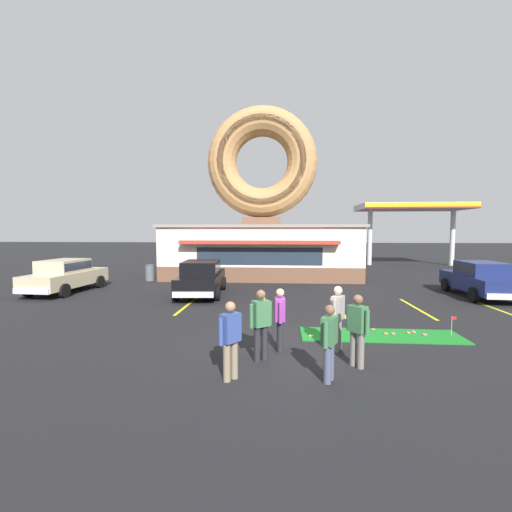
# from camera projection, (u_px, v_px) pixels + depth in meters

# --- Properties ---
(ground_plane) EXTENTS (160.00, 160.00, 0.00)m
(ground_plane) POSITION_uv_depth(u_px,v_px,m) (292.00, 350.00, 8.59)
(ground_plane) COLOR black
(donut_shop_building) EXTENTS (12.30, 6.75, 10.96)m
(donut_shop_building) POSITION_uv_depth(u_px,v_px,m) (262.00, 219.00, 22.30)
(donut_shop_building) COLOR brown
(donut_shop_building) RESTS_ON ground
(putting_mat) EXTENTS (4.50, 1.31, 0.03)m
(putting_mat) POSITION_uv_depth(u_px,v_px,m) (380.00, 335.00, 9.75)
(putting_mat) COLOR #197523
(putting_mat) RESTS_ON ground
(mini_donut_near_left) EXTENTS (0.13, 0.13, 0.04)m
(mini_donut_near_left) POSITION_uv_depth(u_px,v_px,m) (414.00, 332.00, 9.97)
(mini_donut_near_left) COLOR #D8667F
(mini_donut_near_left) RESTS_ON putting_mat
(mini_donut_near_right) EXTENTS (0.13, 0.13, 0.04)m
(mini_donut_near_right) POSITION_uv_depth(u_px,v_px,m) (409.00, 333.00, 9.89)
(mini_donut_near_right) COLOR #D17F47
(mini_donut_near_right) RESTS_ON putting_mat
(mini_donut_mid_left) EXTENTS (0.13, 0.13, 0.04)m
(mini_donut_mid_left) POSITION_uv_depth(u_px,v_px,m) (373.00, 329.00, 10.23)
(mini_donut_mid_left) COLOR #A5724C
(mini_donut_mid_left) RESTS_ON putting_mat
(mini_donut_mid_centre) EXTENTS (0.13, 0.13, 0.04)m
(mini_donut_mid_centre) POSITION_uv_depth(u_px,v_px,m) (386.00, 334.00, 9.81)
(mini_donut_mid_centre) COLOR #D17F47
(mini_donut_mid_centre) RESTS_ON putting_mat
(mini_donut_mid_right) EXTENTS (0.13, 0.13, 0.04)m
(mini_donut_mid_right) POSITION_uv_depth(u_px,v_px,m) (325.00, 329.00, 10.26)
(mini_donut_mid_right) COLOR #D8667F
(mini_donut_mid_right) RESTS_ON putting_mat
(mini_donut_far_left) EXTENTS (0.13, 0.13, 0.04)m
(mini_donut_far_left) POSITION_uv_depth(u_px,v_px,m) (311.00, 336.00, 9.61)
(mini_donut_far_left) COLOR #E5C666
(mini_donut_far_left) RESTS_ON putting_mat
(mini_donut_far_centre) EXTENTS (0.13, 0.13, 0.04)m
(mini_donut_far_centre) POSITION_uv_depth(u_px,v_px,m) (393.00, 334.00, 9.80)
(mini_donut_far_centre) COLOR #D8667F
(mini_donut_far_centre) RESTS_ON putting_mat
(mini_donut_far_right) EXTENTS (0.13, 0.13, 0.04)m
(mini_donut_far_right) POSITION_uv_depth(u_px,v_px,m) (425.00, 335.00, 9.71)
(mini_donut_far_right) COLOR #D8667F
(mini_donut_far_right) RESTS_ON putting_mat
(mini_donut_extra) EXTENTS (0.13, 0.13, 0.04)m
(mini_donut_extra) POSITION_uv_depth(u_px,v_px,m) (326.00, 331.00, 10.06)
(mini_donut_extra) COLOR #E5C666
(mini_donut_extra) RESTS_ON putting_mat
(golf_ball) EXTENTS (0.04, 0.04, 0.04)m
(golf_ball) POSITION_uv_depth(u_px,v_px,m) (362.00, 337.00, 9.51)
(golf_ball) COLOR white
(golf_ball) RESTS_ON putting_mat
(putting_flag_pin) EXTENTS (0.13, 0.01, 0.55)m
(putting_flag_pin) POSITION_uv_depth(u_px,v_px,m) (453.00, 321.00, 9.67)
(putting_flag_pin) COLOR silver
(putting_flag_pin) RESTS_ON putting_mat
(car_navy) EXTENTS (2.13, 4.63, 1.60)m
(car_navy) POSITION_uv_depth(u_px,v_px,m) (480.00, 278.00, 15.47)
(car_navy) COLOR navy
(car_navy) RESTS_ON ground
(car_champagne) EXTENTS (2.17, 4.65, 1.60)m
(car_champagne) POSITION_uv_depth(u_px,v_px,m) (66.00, 274.00, 16.66)
(car_champagne) COLOR #BCAD89
(car_champagne) RESTS_ON ground
(car_black) EXTENTS (2.21, 4.67, 1.60)m
(car_black) POSITION_uv_depth(u_px,v_px,m) (202.00, 276.00, 15.94)
(car_black) COLOR black
(car_black) RESTS_ON ground
(pedestrian_blue_sweater_man) EXTENTS (0.43, 0.48, 1.61)m
(pedestrian_blue_sweater_man) POSITION_uv_depth(u_px,v_px,m) (357.00, 327.00, 7.47)
(pedestrian_blue_sweater_man) COLOR slate
(pedestrian_blue_sweater_man) RESTS_ON ground
(pedestrian_hooded_kid) EXTENTS (0.50, 0.42, 1.65)m
(pedestrian_hooded_kid) POSITION_uv_depth(u_px,v_px,m) (261.00, 322.00, 7.83)
(pedestrian_hooded_kid) COLOR #232328
(pedestrian_hooded_kid) RESTS_ON ground
(pedestrian_leather_jacket_man) EXTENTS (0.39, 0.54, 1.63)m
(pedestrian_leather_jacket_man) POSITION_uv_depth(u_px,v_px,m) (338.00, 315.00, 8.48)
(pedestrian_leather_jacket_man) COLOR slate
(pedestrian_leather_jacket_man) RESTS_ON ground
(pedestrian_clipboard_woman) EXTENTS (0.26, 0.60, 1.57)m
(pedestrian_clipboard_woman) POSITION_uv_depth(u_px,v_px,m) (280.00, 317.00, 8.49)
(pedestrian_clipboard_woman) COLOR #232328
(pedestrian_clipboard_woman) RESTS_ON ground
(pedestrian_beanie_man) EXTENTS (0.43, 0.49, 1.59)m
(pedestrian_beanie_man) POSITION_uv_depth(u_px,v_px,m) (230.00, 337.00, 6.82)
(pedestrian_beanie_man) COLOR #7F7056
(pedestrian_beanie_man) RESTS_ON ground
(pedestrian_crossing_woman) EXTENTS (0.38, 0.55, 1.54)m
(pedestrian_crossing_woman) POSITION_uv_depth(u_px,v_px,m) (329.00, 340.00, 6.74)
(pedestrian_crossing_woman) COLOR #474C66
(pedestrian_crossing_woman) RESTS_ON ground
(trash_bin) EXTENTS (0.57, 0.57, 0.97)m
(trash_bin) POSITION_uv_depth(u_px,v_px,m) (150.00, 272.00, 20.57)
(trash_bin) COLOR #51565B
(trash_bin) RESTS_ON ground
(gas_station_canopy) EXTENTS (9.00, 4.46, 5.30)m
(gas_station_canopy) POSITION_uv_depth(u_px,v_px,m) (412.00, 209.00, 29.58)
(gas_station_canopy) COLOR silver
(gas_station_canopy) RESTS_ON ground
(parking_stripe_far_left) EXTENTS (0.12, 3.60, 0.01)m
(parking_stripe_far_left) POSITION_uv_depth(u_px,v_px,m) (188.00, 305.00, 13.86)
(parking_stripe_far_left) COLOR yellow
(parking_stripe_far_left) RESTS_ON ground
(parking_stripe_left) EXTENTS (0.12, 3.60, 0.01)m
(parking_stripe_left) POSITION_uv_depth(u_px,v_px,m) (262.00, 306.00, 13.64)
(parking_stripe_left) COLOR yellow
(parking_stripe_left) RESTS_ON ground
(parking_stripe_mid_left) EXTENTS (0.12, 3.60, 0.01)m
(parking_stripe_mid_left) POSITION_uv_depth(u_px,v_px,m) (338.00, 307.00, 13.42)
(parking_stripe_mid_left) COLOR yellow
(parking_stripe_mid_left) RESTS_ON ground
(parking_stripe_centre) EXTENTS (0.12, 3.60, 0.01)m
(parking_stripe_centre) POSITION_uv_depth(u_px,v_px,m) (417.00, 308.00, 13.20)
(parking_stripe_centre) COLOR yellow
(parking_stripe_centre) RESTS_ON ground
(parking_stripe_mid_right) EXTENTS (0.12, 3.60, 0.01)m
(parking_stripe_mid_right) POSITION_uv_depth(u_px,v_px,m) (498.00, 310.00, 12.98)
(parking_stripe_mid_right) COLOR yellow
(parking_stripe_mid_right) RESTS_ON ground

